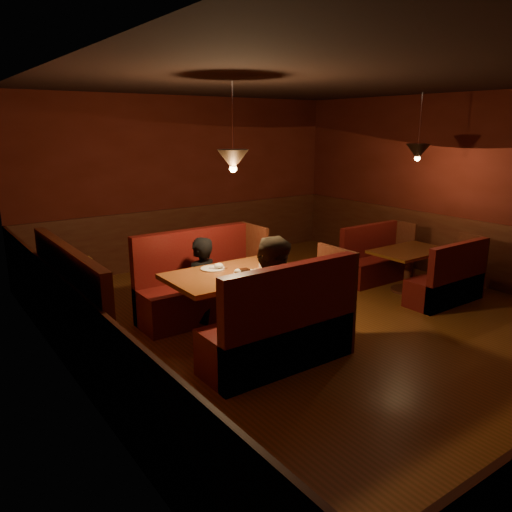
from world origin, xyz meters
TOP-DOWN VIEW (x-y plane):
  - room at (-0.28, 0.04)m, footprint 6.02×7.02m
  - main_table at (-1.18, 0.14)m, footprint 1.51×0.91m
  - main_bench_far at (-1.16, 1.00)m, footprint 1.66×0.59m
  - main_bench_near at (-1.16, -0.71)m, footprint 1.66×0.59m
  - second_table at (1.86, 0.10)m, footprint 1.13×0.72m
  - second_bench_far at (1.89, 0.77)m, footprint 1.24×0.47m
  - second_bench_near at (1.89, -0.57)m, footprint 1.24×0.47m
  - diner_a at (-1.28, 0.77)m, footprint 0.62×0.50m
  - diner_b at (-1.09, -0.50)m, footprint 1.00×0.90m

SIDE VIEW (x-z plane):
  - second_bench_far at x=1.89m, z-range -0.16..0.73m
  - second_bench_near at x=1.89m, z-range -0.16..0.73m
  - main_bench_far at x=-1.16m, z-range -0.21..0.92m
  - main_bench_near at x=-1.16m, z-range -0.21..0.92m
  - second_table at x=1.86m, z-range 0.15..0.79m
  - main_table at x=-1.18m, z-range 0.09..1.15m
  - diner_a at x=-1.28m, z-range 0.00..1.46m
  - diner_b at x=-1.09m, z-range 0.00..1.67m
  - room at x=-0.28m, z-range -0.41..2.51m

